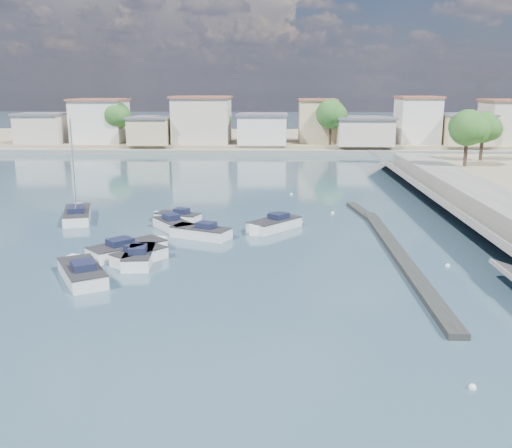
{
  "coord_description": "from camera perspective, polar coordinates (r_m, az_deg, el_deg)",
  "views": [
    {
      "loc": [
        -1.51,
        -27.54,
        11.41
      ],
      "look_at": [
        -2.96,
        13.85,
        1.4
      ],
      "focal_mm": 40.0,
      "sensor_mm": 36.0,
      "label": 1
    }
  ],
  "objects": [
    {
      "name": "ground",
      "position": [
        68.51,
        3.25,
        3.98
      ],
      "size": [
        400.0,
        400.0,
        0.0
      ],
      "primitive_type": "plane",
      "color": "#294152",
      "rests_on": "ground"
    },
    {
      "name": "breakwater",
      "position": [
        42.6,
        13.33,
        -2.09
      ],
      "size": [
        2.0,
        31.02,
        0.35
      ],
      "color": "black",
      "rests_on": "ground"
    },
    {
      "name": "far_shore_land",
      "position": [
        120.03,
        2.75,
        8.45
      ],
      "size": [
        160.0,
        40.0,
        1.4
      ],
      "primitive_type": "cube",
      "color": "gray",
      "rests_on": "ground"
    },
    {
      "name": "far_shore_quay",
      "position": [
        99.16,
        2.89,
        7.19
      ],
      "size": [
        160.0,
        2.5,
        0.8
      ],
      "primitive_type": "cube",
      "color": "slate",
      "rests_on": "ground"
    },
    {
      "name": "far_town",
      "position": [
        105.37,
        8.79,
        9.9
      ],
      "size": [
        113.01,
        12.8,
        8.35
      ],
      "color": "beige",
      "rests_on": "far_shore_land"
    },
    {
      "name": "shore_trees",
      "position": [
        96.3,
        8.0,
        10.37
      ],
      "size": [
        74.56,
        38.32,
        7.92
      ],
      "color": "#38281E",
      "rests_on": "ground"
    },
    {
      "name": "motorboat_a",
      "position": [
        36.48,
        -17.08,
        -4.64
      ],
      "size": [
        4.39,
        5.63,
        1.48
      ],
      "color": "white",
      "rests_on": "ground"
    },
    {
      "name": "motorboat_b",
      "position": [
        38.9,
        -11.34,
        -3.16
      ],
      "size": [
        3.56,
        3.89,
        1.48
      ],
      "color": "white",
      "rests_on": "ground"
    },
    {
      "name": "motorboat_c",
      "position": [
        44.44,
        -5.8,
        -0.86
      ],
      "size": [
        5.12,
        3.5,
        1.48
      ],
      "color": "white",
      "rests_on": "ground"
    },
    {
      "name": "motorboat_d",
      "position": [
        46.52,
        1.65,
        -0.14
      ],
      "size": [
        4.63,
        4.9,
        1.48
      ],
      "color": "white",
      "rests_on": "ground"
    },
    {
      "name": "motorboat_e",
      "position": [
        38.85,
        -11.54,
        -3.19
      ],
      "size": [
        2.2,
        5.03,
        1.48
      ],
      "color": "white",
      "rests_on": "ground"
    },
    {
      "name": "motorboat_f",
      "position": [
        49.57,
        -8.04,
        0.59
      ],
      "size": [
        4.35,
        2.82,
        1.48
      ],
      "color": "white",
      "rests_on": "ground"
    },
    {
      "name": "motorboat_g",
      "position": [
        46.61,
        -8.09,
        -0.24
      ],
      "size": [
        4.03,
        4.64,
        1.48
      ],
      "color": "white",
      "rests_on": "ground"
    },
    {
      "name": "motorboat_h",
      "position": [
        40.71,
        -12.38,
        -2.46
      ],
      "size": [
        5.28,
        5.17,
        1.48
      ],
      "color": "white",
      "rests_on": "ground"
    },
    {
      "name": "sailboat",
      "position": [
        52.83,
        -17.44,
        0.93
      ],
      "size": [
        3.84,
        6.98,
        9.0
      ],
      "color": "white",
      "rests_on": "ground"
    },
    {
      "name": "mooring_buoys",
      "position": [
        43.14,
        11.42,
        -1.96
      ],
      "size": [
        13.12,
        40.93,
        0.32
      ],
      "color": "white",
      "rests_on": "ground"
    }
  ]
}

